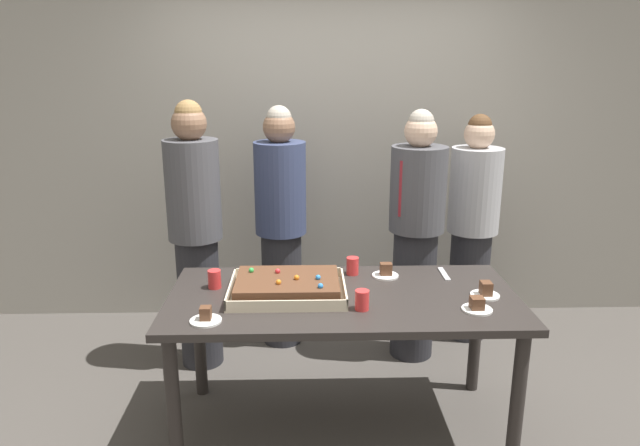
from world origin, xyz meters
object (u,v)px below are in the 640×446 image
drink_cup_nearest (362,300)px  cake_server_utensil (444,274)px  sheet_cake (287,286)px  person_serving_front (281,225)px  drink_cup_middle (353,266)px  drink_cup_far_end (215,279)px  plated_slice_near_left (386,272)px  person_left_edge_reaching (472,227)px  plated_slice_near_right (485,292)px  plated_slice_far_left (477,306)px  plated_slice_far_right (206,317)px  party_table (343,311)px  person_striped_tie_right (416,234)px  person_green_shirt_behind (196,233)px

drink_cup_nearest → cake_server_utensil: bearing=42.1°
sheet_cake → person_serving_front: person_serving_front is taller
drink_cup_middle → drink_cup_far_end: 0.78m
plated_slice_near_left → sheet_cake: bearing=-155.9°
person_serving_front → person_left_edge_reaching: size_ratio=1.04×
drink_cup_far_end → person_serving_front: 0.98m
plated_slice_near_right → plated_slice_far_left: (-0.09, -0.17, -0.00)m
drink_cup_nearest → cake_server_utensil: (0.52, 0.47, -0.05)m
plated_slice_far_right → drink_cup_far_end: drink_cup_far_end is taller
plated_slice_near_right → person_serving_front: person_serving_front is taller
plated_slice_near_left → drink_cup_middle: (-0.19, 0.04, 0.03)m
drink_cup_nearest → party_table: bearing=113.7°
person_striped_tie_right → sheet_cake: bearing=0.0°
plated_slice_near_left → drink_cup_far_end: 0.96m
party_table → cake_server_utensil: (0.60, 0.28, 0.10)m
drink_cup_far_end → person_left_edge_reaching: (1.67, 0.97, 0.00)m
plated_slice_near_right → cake_server_utensil: (-0.14, 0.32, -0.02)m
sheet_cake → plated_slice_far_right: bearing=-139.7°
person_left_edge_reaching → cake_server_utensil: bearing=24.3°
plated_slice_far_right → person_striped_tie_right: 1.64m
plated_slice_far_right → drink_cup_middle: drink_cup_middle is taller
drink_cup_middle → person_striped_tie_right: person_striped_tie_right is taller
plated_slice_far_left → person_serving_front: size_ratio=0.09×
drink_cup_far_end → person_striped_tie_right: person_striped_tie_right is taller
person_green_shirt_behind → plated_slice_near_left: bearing=27.7°
party_table → drink_cup_middle: 0.34m
plated_slice_far_right → drink_cup_nearest: drink_cup_nearest is taller
person_striped_tie_right → drink_cup_nearest: bearing=21.6°
cake_server_utensil → person_serving_front: 1.23m
party_table → plated_slice_far_left: 0.69m
party_table → plated_slice_far_left: bearing=-18.1°
sheet_cake → drink_cup_middle: size_ratio=6.04×
party_table → drink_cup_nearest: size_ratio=18.26×
plated_slice_near_right → drink_cup_far_end: 1.43m
plated_slice_near_right → drink_cup_middle: 0.75m
plated_slice_near_left → person_left_edge_reaching: size_ratio=0.09×
drink_cup_far_end → person_left_edge_reaching: bearing=30.1°
drink_cup_middle → person_serving_front: 0.86m
party_table → plated_slice_near_left: 0.39m
drink_cup_far_end → person_striped_tie_right: 1.40m
sheet_cake → plated_slice_far_left: (0.93, -0.23, -0.02)m
plated_slice_far_left → person_green_shirt_behind: person_green_shirt_behind is taller
drink_cup_far_end → plated_slice_near_left: bearing=8.8°
plated_slice_near_left → person_serving_front: person_serving_front is taller
person_striped_tie_right → person_serving_front: bearing=-58.2°
drink_cup_far_end → person_green_shirt_behind: (-0.21, 0.62, 0.08)m
plated_slice_far_left → plated_slice_near_right: bearing=61.4°
sheet_cake → person_serving_front: bearing=94.0°
drink_cup_middle → person_serving_front: size_ratio=0.06×
plated_slice_near_left → plated_slice_far_right: bearing=-148.6°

